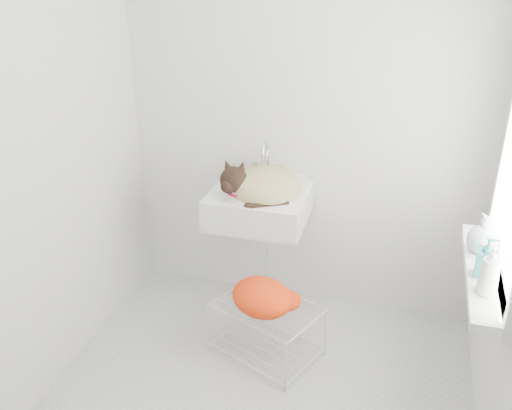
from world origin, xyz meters
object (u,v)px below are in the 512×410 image
(wire_rack, at_px, (267,331))
(bottle_b, at_px, (483,275))
(sink, at_px, (259,192))
(cat, at_px, (260,187))
(bottle_c, at_px, (480,251))
(bottle_a, at_px, (485,293))

(wire_rack, height_order, bottle_b, bottle_b)
(sink, distance_m, cat, 0.05)
(bottle_c, bearing_deg, sink, 162.56)
(sink, xyz_separation_m, wire_rack, (0.16, -0.38, -0.70))
(wire_rack, bearing_deg, bottle_a, -19.46)
(bottle_b, height_order, bottle_c, same)
(sink, relative_size, bottle_b, 3.02)
(sink, relative_size, wire_rack, 1.03)
(bottle_a, height_order, bottle_b, bottle_a)
(cat, xyz_separation_m, wire_rack, (0.14, -0.36, -0.74))
(sink, bearing_deg, wire_rack, -67.38)
(sink, relative_size, cat, 1.09)
(cat, relative_size, bottle_b, 2.77)
(bottle_a, bearing_deg, wire_rack, 160.54)
(wire_rack, bearing_deg, cat, 112.03)
(sink, xyz_separation_m, cat, (0.01, -0.02, 0.04))
(bottle_c, bearing_deg, bottle_a, -90.00)
(bottle_b, bearing_deg, bottle_a, -90.00)
(sink, distance_m, bottle_a, 1.42)
(cat, relative_size, wire_rack, 0.95)
(bottle_a, height_order, bottle_c, bottle_a)
(wire_rack, xyz_separation_m, bottle_c, (1.05, -0.00, 0.70))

